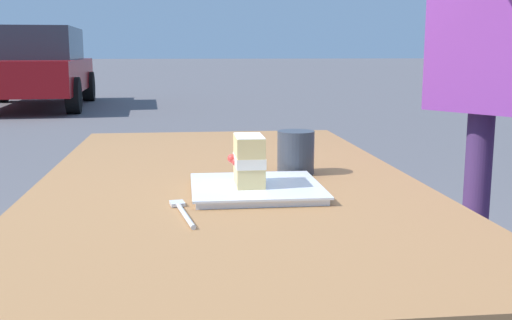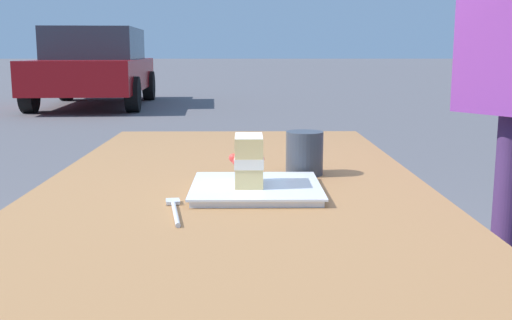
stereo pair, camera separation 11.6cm
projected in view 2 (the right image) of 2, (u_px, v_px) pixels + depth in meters
patio_table at (235, 224)px, 1.36m from camera, size 1.48×0.79×0.76m
dessert_plate at (256, 188)px, 1.17m from camera, size 0.24×0.24×0.02m
cake_slice at (249, 160)px, 1.16m from camera, size 0.09×0.06×0.09m
dessert_fork at (175, 210)px, 1.03m from camera, size 0.17×0.04×0.01m
coffee_cup at (304, 152)px, 1.34m from camera, size 0.08×0.08×0.09m
parked_car_near at (95, 65)px, 11.61m from camera, size 4.22×2.11×1.45m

